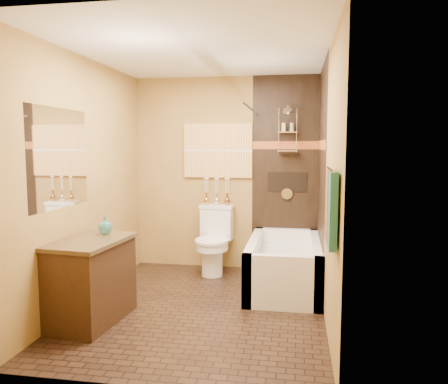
% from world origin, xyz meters
% --- Properties ---
extents(floor, '(3.00, 3.00, 0.00)m').
position_xyz_m(floor, '(0.00, 0.00, 0.00)').
color(floor, black).
rests_on(floor, ground).
extents(wall_left, '(0.02, 3.00, 2.50)m').
position_xyz_m(wall_left, '(-1.20, 0.00, 1.25)').
color(wall_left, '#AD8B43').
rests_on(wall_left, floor).
extents(wall_right, '(0.02, 3.00, 2.50)m').
position_xyz_m(wall_right, '(1.20, 0.00, 1.25)').
color(wall_right, '#AD8B43').
rests_on(wall_right, floor).
extents(wall_back, '(2.40, 0.02, 2.50)m').
position_xyz_m(wall_back, '(0.00, 1.50, 1.25)').
color(wall_back, '#AD8B43').
rests_on(wall_back, floor).
extents(wall_front, '(2.40, 0.02, 2.50)m').
position_xyz_m(wall_front, '(0.00, -1.50, 1.25)').
color(wall_front, '#AD8B43').
rests_on(wall_front, floor).
extents(ceiling, '(3.00, 3.00, 0.00)m').
position_xyz_m(ceiling, '(0.00, 0.00, 2.50)').
color(ceiling, silver).
rests_on(ceiling, wall_back).
extents(alcove_tile_back, '(0.85, 0.01, 2.50)m').
position_xyz_m(alcove_tile_back, '(0.78, 1.49, 1.25)').
color(alcove_tile_back, black).
rests_on(alcove_tile_back, wall_back).
extents(alcove_tile_right, '(0.01, 1.50, 2.50)m').
position_xyz_m(alcove_tile_right, '(1.19, 0.75, 1.25)').
color(alcove_tile_right, black).
rests_on(alcove_tile_right, wall_right).
extents(mosaic_band_back, '(0.85, 0.01, 0.10)m').
position_xyz_m(mosaic_band_back, '(0.78, 1.48, 1.62)').
color(mosaic_band_back, maroon).
rests_on(mosaic_band_back, alcove_tile_back).
extents(mosaic_band_right, '(0.01, 1.50, 0.10)m').
position_xyz_m(mosaic_band_right, '(1.18, 0.75, 1.62)').
color(mosaic_band_right, maroon).
rests_on(mosaic_band_right, alcove_tile_right).
extents(alcove_niche, '(0.50, 0.01, 0.25)m').
position_xyz_m(alcove_niche, '(0.80, 1.48, 1.15)').
color(alcove_niche, black).
rests_on(alcove_niche, alcove_tile_back).
extents(shower_fixtures, '(0.24, 0.33, 1.16)m').
position_xyz_m(shower_fixtures, '(0.80, 1.38, 1.67)').
color(shower_fixtures, silver).
rests_on(shower_fixtures, floor).
extents(curtain_rod, '(0.03, 1.55, 0.03)m').
position_xyz_m(curtain_rod, '(0.40, 0.75, 2.02)').
color(curtain_rod, silver).
rests_on(curtain_rod, wall_back).
extents(towel_bar, '(0.02, 0.55, 0.02)m').
position_xyz_m(towel_bar, '(1.15, -1.05, 1.45)').
color(towel_bar, silver).
rests_on(towel_bar, wall_right).
extents(towel_teal, '(0.05, 0.22, 0.52)m').
position_xyz_m(towel_teal, '(1.16, -1.18, 1.18)').
color(towel_teal, '#1D625B').
rests_on(towel_teal, towel_bar).
extents(towel_rust, '(0.05, 0.22, 0.52)m').
position_xyz_m(towel_rust, '(1.16, -0.92, 1.18)').
color(towel_rust, brown).
rests_on(towel_rust, towel_bar).
extents(sunset_painting, '(0.90, 0.04, 0.70)m').
position_xyz_m(sunset_painting, '(-0.10, 1.48, 1.55)').
color(sunset_painting, orange).
rests_on(sunset_painting, wall_back).
extents(vanity_mirror, '(0.01, 1.00, 0.90)m').
position_xyz_m(vanity_mirror, '(-1.19, -0.51, 1.50)').
color(vanity_mirror, white).
rests_on(vanity_mirror, wall_left).
extents(bathtub, '(0.80, 1.50, 0.55)m').
position_xyz_m(bathtub, '(0.80, 0.75, 0.22)').
color(bathtub, white).
rests_on(bathtub, floor).
extents(toilet, '(0.44, 0.65, 0.85)m').
position_xyz_m(toilet, '(-0.10, 1.20, 0.43)').
color(toilet, white).
rests_on(toilet, floor).
extents(vanity, '(0.61, 0.91, 0.77)m').
position_xyz_m(vanity, '(-0.92, -0.51, 0.39)').
color(vanity, black).
rests_on(vanity, floor).
extents(teal_bottle, '(0.15, 0.15, 0.21)m').
position_xyz_m(teal_bottle, '(-0.87, -0.28, 0.85)').
color(teal_bottle, teal).
rests_on(teal_bottle, vanity).
extents(bud_vases, '(0.35, 0.07, 0.34)m').
position_xyz_m(bud_vases, '(-0.10, 1.39, 1.03)').
color(bud_vases, '#C2873C').
rests_on(bud_vases, toilet).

